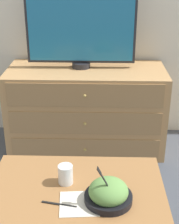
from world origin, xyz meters
The scene contains 8 objects.
ground_plane centered at (0.00, 0.00, 0.00)m, with size 12.00×12.00×0.00m, color #474C56.
dresser centered at (-0.03, -0.31, 0.35)m, with size 1.28×0.57×0.70m.
tv centered at (-0.07, -0.26, 1.02)m, with size 0.86×0.15×0.63m.
coffee_table centered at (-0.03, -1.58, 0.42)m, with size 0.87×0.58×0.49m.
takeout_bowl centered at (0.12, -1.67, 0.54)m, with size 0.22×0.22×0.20m.
drink_cup centered at (-0.09, -1.54, 0.54)m, with size 0.07×0.07×0.10m.
napkin centered at (-0.01, -1.70, 0.50)m, with size 0.19×0.19×0.00m.
knife centered at (-0.10, -1.71, 0.50)m, with size 0.17×0.04×0.01m.
Camera 1 is at (0.07, -2.95, 1.53)m, focal length 55.00 mm.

